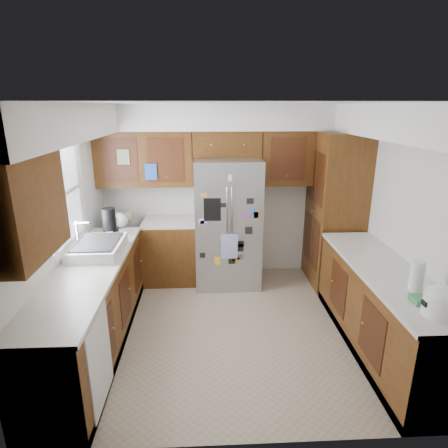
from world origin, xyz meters
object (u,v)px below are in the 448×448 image
Objects in this scene: pantry at (335,210)px; fridge at (228,223)px; paper_towel at (417,276)px; rice_cooker at (442,301)px.

pantry is 1.51m from fridge.
paper_towel is at bearing -54.02° from fridge.
rice_cooker is at bearing -90.01° from pantry.
paper_towel is (1.54, -2.12, 0.15)m from fridge.
rice_cooker is (-0.00, -2.49, -0.03)m from pantry.
paper_towel is (0.04, -2.06, -0.02)m from pantry.
rice_cooker is 0.42m from paper_towel.
pantry reaches higher than fridge.
pantry is 1.19× the size of fridge.
pantry is at bearing 89.99° from rice_cooker.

